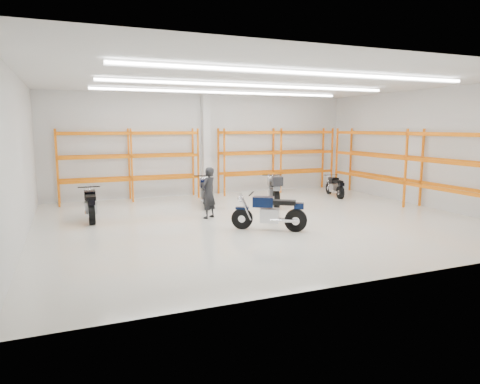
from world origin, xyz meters
name	(u,v)px	position (x,y,z in m)	size (l,w,h in m)	color
ground	(260,220)	(0.00, 0.00, 0.00)	(14.00, 14.00, 0.00)	silver
room_shell	(260,120)	(0.00, 0.03, 3.28)	(14.02, 12.02, 4.51)	silver
motorcycle_main	(272,213)	(-0.25, -1.44, 0.52)	(1.99, 1.37, 1.12)	black
motorcycle_back_a	(91,206)	(-5.20, 2.05, 0.50)	(0.71, 2.15, 1.06)	black
motorcycle_back_b	(205,193)	(-0.91, 3.09, 0.53)	(0.89, 2.30, 1.14)	black
motorcycle_back_c	(274,191)	(1.60, 2.16, 0.60)	(1.13, 2.37, 1.25)	black
motorcycle_back_d	(335,187)	(5.09, 3.11, 0.43)	(0.75, 1.87, 0.93)	black
standing_man	(208,193)	(-1.47, 0.95, 0.87)	(0.63, 0.41, 1.73)	black
structural_column	(206,145)	(0.00, 5.82, 2.25)	(0.32, 0.32, 4.50)	white
pallet_racking_back_left	(130,158)	(-3.40, 5.48, 1.79)	(5.67, 0.87, 3.00)	orange
pallet_racking_back_right	(277,154)	(3.40, 5.48, 1.79)	(5.67, 0.87, 3.00)	orange
pallet_racking_side	(414,160)	(6.48, 0.00, 1.81)	(0.87, 9.07, 3.00)	orange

